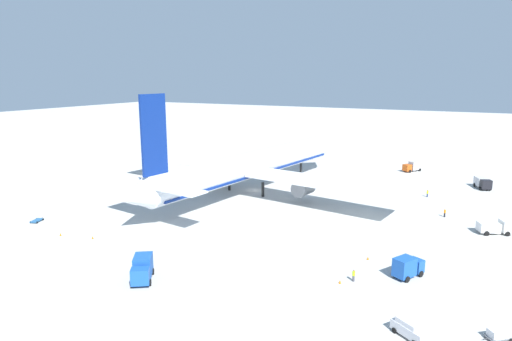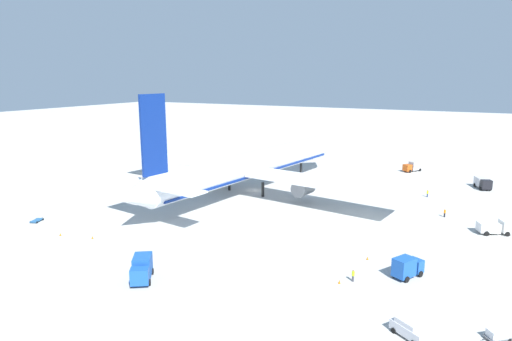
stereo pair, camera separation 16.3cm
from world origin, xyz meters
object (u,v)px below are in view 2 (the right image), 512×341
Objects in this scene: ground_worker_1 at (445,213)px; traffic_cone_3 at (60,234)px; ground_worker_2 at (353,275)px; traffic_cone_2 at (339,282)px; service_truck_1 at (495,227)px; airliner at (250,166)px; baggage_cart_0 at (37,220)px; baggage_cart_1 at (498,334)px; ground_worker_0 at (428,193)px; service_truck_2 at (483,183)px; service_truck_4 at (142,268)px; service_van at (409,328)px; service_truck_0 at (407,267)px; service_truck_3 at (413,166)px; traffic_cone_1 at (92,237)px; traffic_cone_0 at (368,258)px.

ground_worker_1 reaches higher than traffic_cone_3.
ground_worker_2 reaches higher than traffic_cone_2.
service_truck_1 reaches higher than ground_worker_1.
airliner is 48.71m from baggage_cart_0.
ground_worker_0 reaches higher than baggage_cart_1.
service_truck_1 is 36.48m from service_truck_2.
service_truck_4 is 26.29m from traffic_cone_3.
service_van reaches higher than ground_worker_2.
service_truck_1 is at bearing -29.97° from ground_worker_2.
service_truck_2 is 11.52× the size of traffic_cone_3.
service_truck_0 is 28.58m from service_truck_1.
service_truck_2 is 78.19m from service_van.
service_truck_1 is 11.09m from ground_worker_1.
traffic_cone_2 is at bearing 149.23° from service_truck_1.
airliner is 55.17m from service_truck_3.
baggage_cart_0 is 5.87× the size of traffic_cone_2.
service_van reaches higher than traffic_cone_1.
service_truck_1 is at bearing -45.24° from service_truck_4.
baggage_cart_1 is (-37.60, -0.03, -0.67)m from service_truck_1.
service_truck_0 reaches higher than traffic_cone_1.
service_truck_1 is 73.09m from traffic_cone_1.
traffic_cone_2 is at bearing -178.49° from service_truck_3.
traffic_cone_1 and traffic_cone_3 have the same top height.
ground_worker_0 is at bearing -5.63° from traffic_cone_2.
airliner is 24.60× the size of baggage_cart_0.
service_truck_0 is 77.15m from service_truck_3.
service_truck_4 is (-44.30, 44.67, 0.39)m from service_truck_1.
airliner is 46.76m from traffic_cone_3.
airliner reaches higher than service_truck_2.
service_truck_0 is 63.22m from service_truck_2.
baggage_cart_1 reaches higher than traffic_cone_0.
service_truck_4 is at bearing 166.28° from service_truck_3.
traffic_cone_0 is 1.00× the size of traffic_cone_1.
airliner is at bearing 51.80° from traffic_cone_0.
baggage_cart_1 is (-43.65, -54.23, -5.86)m from airliner.
traffic_cone_1 is (-1.76, -17.29, 0.01)m from baggage_cart_0.
service_truck_1 is at bearing -96.37° from airliner.
service_truck_2 is 94.69m from traffic_cone_1.
ground_worker_1 is at bearing -60.55° from baggage_cart_0.
service_truck_3 is at bearing -26.00° from traffic_cone_1.
traffic_cone_0 is (3.67, 6.47, -1.36)m from service_truck_0.
airliner is 54.78m from service_truck_1.
service_truck_1 is at bearing -60.53° from traffic_cone_1.
baggage_cart_0 is (-84.46, 59.35, -1.36)m from service_truck_3.
service_truck_3 reaches higher than baggage_cart_0.
baggage_cart_0 is at bearing 92.87° from ground_worker_2.
traffic_cone_0 is at bearing 25.73° from service_van.
ground_worker_2 reaches higher than traffic_cone_3.
baggage_cart_1 is 5.36× the size of traffic_cone_3.
service_van is at bearing -85.65° from service_truck_4.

